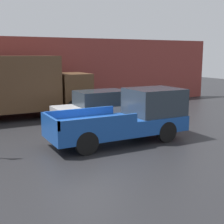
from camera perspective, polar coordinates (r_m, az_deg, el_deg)
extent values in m
plane|color=#232326|center=(11.96, -4.86, -6.13)|extent=(60.00, 60.00, 0.00)
cube|color=brown|center=(19.83, -14.93, 6.72)|extent=(28.00, 0.15, 4.46)
cube|color=#194799|center=(12.21, 1.05, -2.49)|extent=(5.51, 1.99, 0.59)
cube|color=#28333D|center=(12.96, 7.70, 1.93)|extent=(2.09, 1.87, 1.08)
cube|color=#194799|center=(12.44, -6.06, -0.15)|extent=(3.03, 0.10, 0.33)
cube|color=#194799|center=(10.74, -2.32, -1.80)|extent=(3.03, 0.10, 0.33)
cube|color=#194799|center=(11.10, -11.29, -1.60)|extent=(0.10, 1.99, 0.33)
cylinder|color=black|center=(13.86, 5.49, -2.05)|extent=(0.83, 0.26, 0.83)
cylinder|color=black|center=(12.48, 9.90, -3.57)|extent=(0.83, 0.26, 0.83)
cylinder|color=black|center=(12.37, -7.90, -3.64)|extent=(0.83, 0.26, 0.83)
cylinder|color=black|center=(10.79, -4.70, -5.68)|extent=(0.83, 0.26, 0.83)
cube|color=silver|center=(15.46, -2.47, 0.05)|extent=(4.42, 1.87, 0.67)
cube|color=#28333D|center=(15.41, -2.04, 2.62)|extent=(2.43, 1.64, 0.71)
cylinder|color=black|center=(16.86, 0.54, -0.06)|extent=(0.65, 0.22, 0.65)
cylinder|color=black|center=(15.44, 3.48, -1.06)|extent=(0.65, 0.22, 0.65)
cylinder|color=black|center=(15.76, -8.27, -0.91)|extent=(0.65, 0.22, 0.65)
cylinder|color=black|center=(14.24, -6.00, -2.09)|extent=(0.65, 0.22, 0.65)
cube|color=#4C331E|center=(18.31, -7.22, 4.10)|extent=(1.72, 2.25, 1.88)
cube|color=#4C331E|center=(17.27, -19.74, 4.86)|extent=(5.93, 2.37, 2.88)
cylinder|color=black|center=(19.30, -9.12, 1.64)|extent=(0.97, 0.30, 0.97)
cylinder|color=black|center=(17.35, -6.88, 0.71)|extent=(0.97, 0.30, 0.97)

